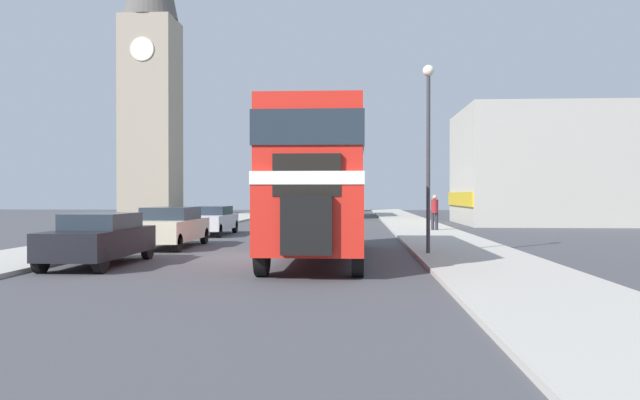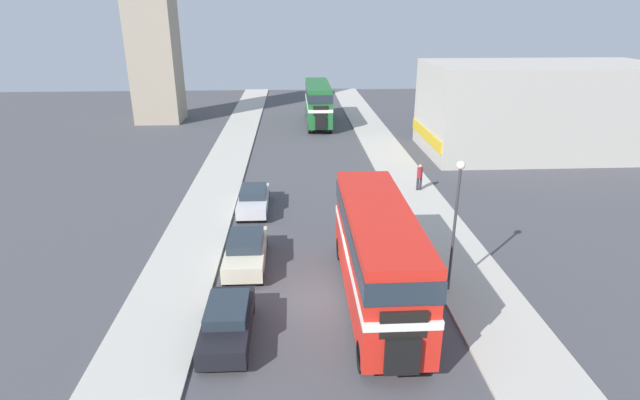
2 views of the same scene
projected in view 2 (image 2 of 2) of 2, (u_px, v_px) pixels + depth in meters
The scene contains 11 objects.
ground_plane at pixel (326, 298), 21.46m from camera, with size 120.00×120.00×0.00m, color #47474C.
sidewalk_right at pixel (480, 293), 21.78m from camera, with size 3.50×120.00×0.12m.
sidewalk_left at pixel (167, 302), 21.10m from camera, with size 3.50×120.00×0.12m.
double_decker_bus at pixel (378, 249), 20.23m from camera, with size 2.57×10.33×4.27m.
bus_distant at pixel (318, 100), 53.19m from camera, with size 2.44×10.59×4.34m.
car_parked_near at pixel (228, 322), 18.57m from camera, with size 1.72×4.33×1.43m.
car_parked_mid at pixel (246, 251), 24.00m from camera, with size 1.84×4.60×1.48m.
car_parked_far at pixel (254, 199), 30.65m from camera, with size 1.75×4.62×1.38m.
pedestrian_walking at pixel (420, 176), 33.68m from camera, with size 0.37×0.37×1.81m.
street_lamp at pixel (456, 208), 20.60m from camera, with size 0.36×0.36×5.86m.
shop_building_block at pixel (540, 109), 42.18m from camera, with size 19.24×9.79×7.53m.
Camera 2 is at (-1.26, -18.49, 11.62)m, focal length 28.00 mm.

